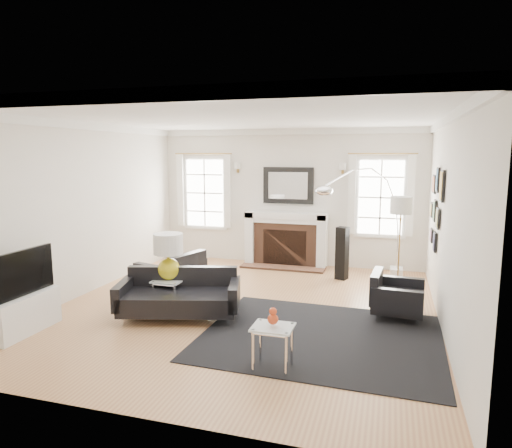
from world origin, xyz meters
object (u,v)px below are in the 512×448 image
(arc_floor_lamp, at_px, (363,219))
(coffee_table, at_px, (205,286))
(sofa, at_px, (180,296))
(armchair_left, at_px, (174,275))
(fireplace, at_px, (286,240))
(armchair_right, at_px, (394,297))
(gourd_lamp, at_px, (168,253))

(arc_floor_lamp, bearing_deg, coffee_table, -135.00)
(sofa, distance_m, armchair_left, 1.00)
(sofa, relative_size, arc_floor_lamp, 0.86)
(fireplace, relative_size, sofa, 0.93)
(coffee_table, bearing_deg, armchair_right, 9.22)
(sofa, relative_size, coffee_table, 2.16)
(armchair_right, height_order, gourd_lamp, gourd_lamp)
(sofa, bearing_deg, armchair_left, 120.97)
(coffee_table, bearing_deg, gourd_lamp, -156.32)
(sofa, relative_size, armchair_right, 2.19)
(armchair_right, distance_m, coffee_table, 2.74)
(armchair_left, relative_size, armchair_right, 1.31)
(fireplace, distance_m, arc_floor_lamp, 1.89)
(armchair_left, distance_m, coffee_table, 0.85)
(gourd_lamp, bearing_deg, sofa, -37.44)
(fireplace, distance_m, gourd_lamp, 3.36)
(sofa, distance_m, arc_floor_lamp, 3.56)
(coffee_table, bearing_deg, arc_floor_lamp, 45.00)
(sofa, bearing_deg, fireplace, 77.24)
(coffee_table, relative_size, arc_floor_lamp, 0.40)
(coffee_table, distance_m, gourd_lamp, 0.73)
(fireplace, xyz_separation_m, arc_floor_lamp, (1.58, -0.84, 0.61))
(coffee_table, xyz_separation_m, gourd_lamp, (-0.48, -0.21, 0.52))
(fireplace, xyz_separation_m, coffee_table, (-0.55, -2.97, -0.20))
(sofa, height_order, armchair_right, sofa)
(armchair_left, distance_m, armchair_right, 3.43)
(armchair_right, bearing_deg, gourd_lamp, -168.48)
(coffee_table, xyz_separation_m, arc_floor_lamp, (2.13, 2.13, 0.81))
(coffee_table, relative_size, gourd_lamp, 1.23)
(sofa, bearing_deg, arc_floor_lamp, 47.32)
(armchair_right, height_order, arc_floor_lamp, arc_floor_lamp)
(gourd_lamp, bearing_deg, armchair_right, 11.52)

